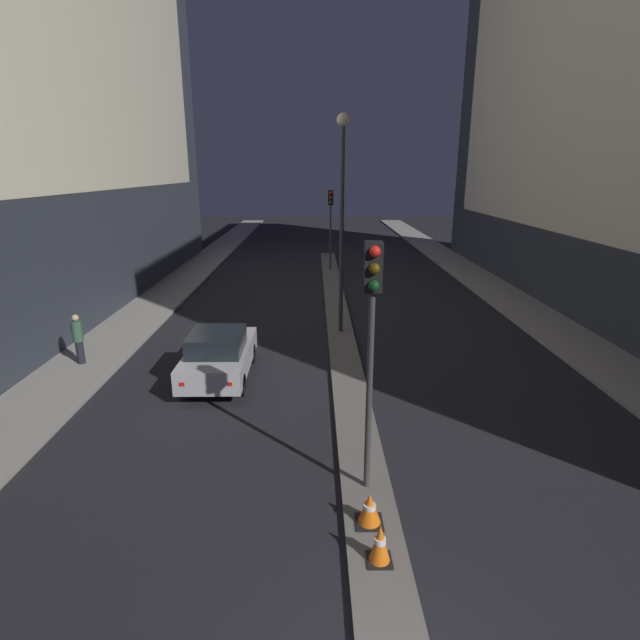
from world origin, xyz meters
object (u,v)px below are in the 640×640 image
object	(u,v)px
traffic_cone_far	(370,509)
traffic_cone_near	(380,543)
car_left_lane	(219,355)
traffic_light_mid	(331,212)
traffic_light_near	(372,315)
street_lamp	(342,197)
pedestrian_on_left_sidewalk	(78,338)

from	to	relation	value
traffic_cone_far	traffic_cone_near	bearing A→B (deg)	-85.74
traffic_cone_near	car_left_lane	xyz separation A→B (m)	(-3.98, 7.75, 0.33)
traffic_light_mid	traffic_cone_far	xyz separation A→B (m)	(-0.06, -23.91, -3.30)
traffic_light_mid	car_left_lane	distance (m)	17.77
car_left_lane	traffic_light_near	bearing A→B (deg)	-55.38
street_lamp	car_left_lane	bearing A→B (deg)	-132.23
traffic_cone_near	traffic_cone_far	bearing A→B (deg)	94.26
car_left_lane	pedestrian_on_left_sidewalk	bearing A→B (deg)	167.71
car_left_lane	pedestrian_on_left_sidewalk	size ratio (longest dim) A/B	2.49
traffic_cone_far	car_left_lane	world-z (taller)	car_left_lane
traffic_cone_far	pedestrian_on_left_sidewalk	size ratio (longest dim) A/B	0.37
car_left_lane	traffic_cone_near	bearing A→B (deg)	-62.84
street_lamp	pedestrian_on_left_sidewalk	world-z (taller)	street_lamp
traffic_cone_far	car_left_lane	xyz separation A→B (m)	(-3.91, 6.84, 0.37)
traffic_light_near	traffic_cone_near	distance (m)	3.82
street_lamp	car_left_lane	size ratio (longest dim) A/B	1.94
traffic_light_near	traffic_cone_near	bearing A→B (deg)	-89.84
traffic_light_near	traffic_light_mid	xyz separation A→B (m)	(0.00, 22.82, 0.00)
traffic_light_mid	pedestrian_on_left_sidewalk	bearing A→B (deg)	-118.53
traffic_light_mid	street_lamp	xyz separation A→B (m)	(0.00, -12.69, 1.55)
traffic_cone_near	traffic_cone_far	world-z (taller)	traffic_cone_near
traffic_light_near	car_left_lane	world-z (taller)	traffic_light_near
traffic_light_mid	traffic_cone_near	size ratio (longest dim) A/B	7.11
street_lamp	traffic_light_near	bearing A→B (deg)	-90.00
traffic_light_near	car_left_lane	size ratio (longest dim) A/B	1.19
street_lamp	traffic_cone_far	distance (m)	12.22
traffic_light_mid	car_left_lane	size ratio (longest dim) A/B	1.19
street_lamp	pedestrian_on_left_sidewalk	bearing A→B (deg)	-159.02
traffic_cone_far	car_left_lane	distance (m)	7.89
traffic_cone_near	street_lamp	bearing A→B (deg)	90.03
street_lamp	car_left_lane	distance (m)	7.41
traffic_light_mid	traffic_cone_near	distance (m)	25.03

